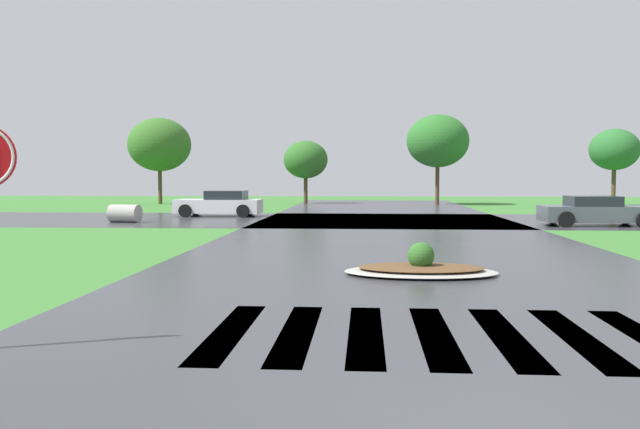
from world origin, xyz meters
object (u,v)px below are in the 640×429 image
Objects in this scene: car_dark_suv at (596,212)px; car_silver_hatch at (220,204)px; median_island at (421,268)px; drainage_pipe_stack at (125,213)px.

car_dark_suv is 1.03× the size of car_silver_hatch.
drainage_pipe_stack is (-11.78, 14.51, 0.26)m from median_island.
car_silver_hatch is at bearing 55.06° from drainage_pipe_stack.
car_dark_suv is at bearing 163.74° from car_silver_hatch.
car_dark_suv is 17.65m from car_silver_hatch.
drainage_pipe_stack reaches higher than median_island.
car_silver_hatch reaches higher than median_island.
car_dark_suv reaches higher than median_island.
drainage_pipe_stack is (-20.10, 0.58, -0.19)m from car_dark_suv.
car_dark_suv is 20.11m from drainage_pipe_stack.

